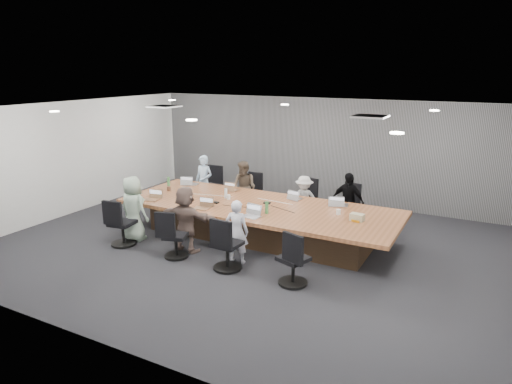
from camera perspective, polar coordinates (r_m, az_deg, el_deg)
The scene contains 40 objects.
floor at distance 9.59m, azimuth -1.12°, elevation -6.62°, with size 10.00×8.00×0.00m, color #25252A.
ceiling at distance 8.93m, azimuth -1.22°, elevation 10.29°, with size 10.00×8.00×0.00m, color white.
wall_back at distance 12.73m, azimuth 7.63°, elevation 5.29°, with size 10.00×2.80×0.00m, color silver.
wall_front at distance 6.14m, azimuth -19.70°, elevation -6.40°, with size 10.00×2.80×0.00m, color silver.
wall_left at distance 12.34m, azimuth -21.99°, elevation 3.99°, with size 8.00×2.80×0.00m, color silver.
curtain at distance 12.66m, azimuth 7.50°, elevation 5.24°, with size 9.80×0.04×2.80m, color slate.
conference_table at distance 9.86m, azimuth 0.27°, elevation -3.50°, with size 6.00×2.20×0.74m.
chair_0 at distance 12.39m, azimuth -5.58°, elevation 0.43°, with size 0.56×0.56×0.84m, color black, non-canonical shape.
chair_1 at distance 11.80m, azimuth -0.63°, elevation -0.53°, with size 0.49×0.49×0.73m, color black, non-canonical shape.
chair_2 at distance 11.15m, azimuth 6.65°, elevation -1.48°, with size 0.52×0.52×0.77m, color black, non-canonical shape.
chair_3 at distance 10.83m, azimuth 11.83°, elevation -2.21°, with size 0.51×0.51×0.76m, color black, non-canonical shape.
chair_4 at distance 9.85m, azimuth -16.34°, elevation -4.19°, with size 0.54×0.54×0.80m, color black, non-canonical shape.
chair_5 at distance 9.00m, azimuth -10.01°, elevation -5.86°, with size 0.49×0.49×0.73m, color black, non-canonical shape.
chair_6 at distance 8.36m, azimuth -3.61°, elevation -7.01°, with size 0.55×0.55×0.82m, color black, non-canonical shape.
chair_7 at distance 7.81m, azimuth 4.68°, elevation -8.83°, with size 0.53×0.53×0.78m, color black, non-canonical shape.
person_0 at distance 12.05m, azimuth -6.53°, elevation 1.31°, with size 0.50×0.33×1.38m, color #A8C8E7.
laptop_0 at distance 11.60m, azimuth -8.06°, elevation 1.00°, with size 0.32×0.22×0.02m, color #B2B2B7.
person_1 at distance 11.43m, azimuth -1.47°, elevation 0.53°, with size 0.65×0.51×1.34m, color #4E4135.
laptop_1 at distance 10.95m, azimuth -2.88°, elevation 0.28°, with size 0.29×0.20×0.02m, color #8C6647.
person_2 at distance 10.78m, azimuth 6.00°, elevation -0.98°, with size 0.74×0.43×1.15m, color #ABABAB.
laptop_2 at distance 10.24m, azimuth 4.87°, elevation -0.80°, with size 0.30×0.20×0.02m, color #B2B2B7.
person_3 at distance 10.43m, azimuth 11.38°, elevation -1.21°, with size 0.79×0.33×1.34m, color black.
laptop_3 at distance 9.90m, azimuth 10.48°, elevation -1.58°, with size 0.33×0.23×0.02m, color #B2B2B7.
person_4 at distance 9.99m, azimuth -15.08°, elevation -2.01°, with size 0.68×0.44×1.40m, color #99B29C.
laptop_4 at distance 10.37m, azimuth -13.06°, elevation -0.96°, with size 0.33×0.23×0.02m, color #8C6647.
person_5 at distance 9.16m, azimuth -8.76°, elevation -3.39°, with size 1.25×0.40×1.35m, color brown.
laptop_5 at distance 9.56m, azimuth -6.82°, elevation -2.04°, with size 0.32×0.22×0.02m, color #8C6647.
person_6 at distance 8.56m, azimuth -2.41°, elevation -4.97°, with size 0.45×0.29×1.23m, color silver.
laptop_6 at distance 8.97m, azimuth -0.65°, elevation -3.10°, with size 0.35×0.24×0.02m, color #B2B2B7.
bottle_green_left at distance 11.39m, azimuth -10.87°, elevation 1.22°, with size 0.07×0.07×0.25m, color #397C3F.
bottle_green_right at distance 9.15m, azimuth 1.35°, elevation -1.95°, with size 0.07×0.07×0.25m, color #397C3F.
bottle_clear at distance 10.26m, azimuth -3.79°, elevation -0.16°, with size 0.07×0.07×0.22m, color silver.
cup_white_far at distance 10.18m, azimuth -3.45°, elevation -0.63°, with size 0.08×0.08×0.10m, color white.
cup_white_near at distance 9.26m, azimuth 10.27°, elevation -2.47°, with size 0.08×0.08×0.11m, color white.
mug_brown at distance 11.07m, azimuth -10.86°, elevation 0.43°, with size 0.09×0.09×0.11m, color brown.
mic_left at distance 9.93m, azimuth -5.09°, elevation -1.31°, with size 0.14×0.09×0.03m, color black.
mic_right at distance 9.85m, azimuth 1.39°, elevation -1.37°, with size 0.15×0.10×0.03m, color black.
stapler at distance 9.31m, azimuth -0.76°, elevation -2.29°, with size 0.14×0.04×0.05m, color black.
canvas_bag at distance 8.95m, azimuth 12.52°, elevation -3.10°, with size 0.26×0.16×0.14m, color tan.
snack_packet at distance 8.93m, azimuth 12.46°, elevation -3.50°, with size 0.16×0.11×0.04m, color #C77305.
Camera 1 is at (4.32, -7.78, 3.57)m, focal length 32.00 mm.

